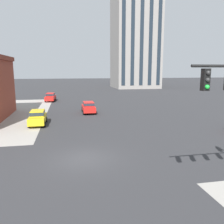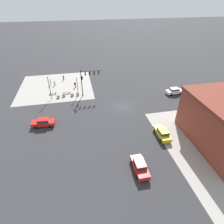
# 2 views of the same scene
# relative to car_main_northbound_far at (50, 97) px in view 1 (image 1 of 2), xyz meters

# --- Properties ---
(ground_plane) EXTENTS (320.00, 320.00, 0.00)m
(ground_plane) POSITION_rel_car_main_northbound_far_xyz_m (4.29, -32.82, -0.92)
(ground_plane) COLOR #2D2D30
(car_main_northbound_far) EXTENTS (2.14, 4.52, 1.68)m
(car_main_northbound_far) POSITION_rel_car_main_northbound_far_xyz_m (0.00, 0.00, 0.00)
(car_main_northbound_far) COLOR red
(car_main_northbound_far) RESTS_ON ground
(car_main_southbound_near) EXTENTS (1.90, 4.40, 1.68)m
(car_main_southbound_near) POSITION_rel_car_main_northbound_far_xyz_m (6.39, -14.60, 0.00)
(car_main_southbound_near) COLOR red
(car_main_southbound_near) RESTS_ON ground
(car_main_southbound_far) EXTENTS (1.92, 4.42, 1.68)m
(car_main_southbound_far) POSITION_rel_car_main_northbound_far_xyz_m (-0.17, -21.04, 0.00)
(car_main_southbound_far) COLOR gold
(car_main_southbound_far) RESTS_ON ground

